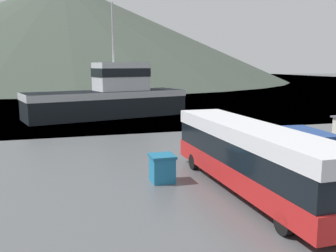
# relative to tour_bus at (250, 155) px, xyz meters

# --- Properties ---
(water_surface) EXTENTS (240.00, 240.00, 0.00)m
(water_surface) POSITION_rel_tour_bus_xyz_m (1.41, 136.55, -1.85)
(water_surface) COLOR #475B6B
(water_surface) RESTS_ON ground
(hill_backdrop) EXTENTS (169.39, 169.39, 37.43)m
(hill_backdrop) POSITION_rel_tour_bus_xyz_m (-5.48, 139.36, 16.87)
(hill_backdrop) COLOR #3D473D
(hill_backdrop) RESTS_ON ground
(tour_bus) EXTENTS (2.74, 12.96, 3.28)m
(tour_bus) POSITION_rel_tour_bus_xyz_m (0.00, 0.00, 0.00)
(tour_bus) COLOR red
(tour_bus) RESTS_ON ground
(delivery_van) EXTENTS (2.52, 5.45, 2.59)m
(delivery_van) POSITION_rel_tour_bus_xyz_m (3.96, 1.79, -0.49)
(delivery_van) COLOR navy
(delivery_van) RESTS_ON ground
(fishing_boat) EXTENTS (19.40, 9.67, 13.04)m
(fishing_boat) POSITION_rel_tour_bus_xyz_m (-2.95, 28.25, 0.52)
(fishing_boat) COLOR black
(fishing_boat) RESTS_ON water_surface
(storage_bin) EXTENTS (1.27, 1.33, 1.45)m
(storage_bin) POSITION_rel_tour_bus_xyz_m (-3.60, 2.71, -1.11)
(storage_bin) COLOR teal
(storage_bin) RESTS_ON ground
(small_boat) EXTENTS (5.74, 8.09, 0.80)m
(small_boat) POSITION_rel_tour_bus_xyz_m (-2.71, 40.66, -1.44)
(small_boat) COLOR #1E5138
(small_boat) RESTS_ON water_surface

